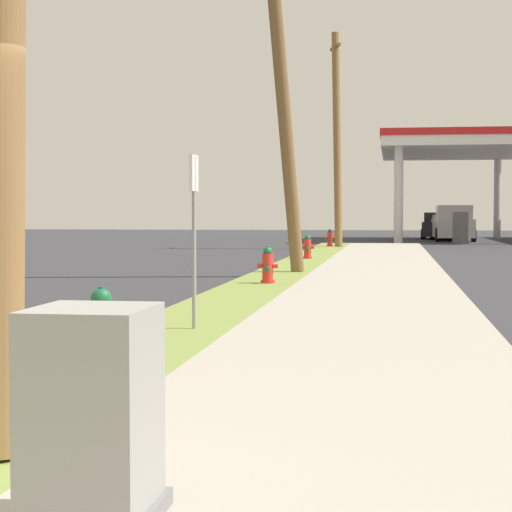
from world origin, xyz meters
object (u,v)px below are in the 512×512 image
Objects in this scene: fire_hydrant_second at (268,267)px; utility_pole_background at (337,137)px; fire_hydrant_fourth at (330,239)px; car_black_by_near_pump at (438,227)px; utility_pole_midground at (282,91)px; fire_hydrant_third at (308,248)px; fire_hydrant_nearest at (101,333)px; street_sign_post at (194,205)px; truck_silver_at_forecourt at (452,224)px; utility_cabinet at (92,424)px.

fire_hydrant_second is 0.08× the size of utility_pole_background.
fire_hydrant_fourth is 0.16× the size of car_black_by_near_pump.
fire_hydrant_second is 0.09× the size of utility_pole_midground.
fire_hydrant_nearest is at bearing -89.97° from fire_hydrant_third.
fire_hydrant_nearest is 10.40m from fire_hydrant_second.
fire_hydrant_second is at bearing 89.35° from fire_hydrant_nearest.
fire_hydrant_fourth is 28.63m from street_sign_post.
truck_silver_at_forecourt is at bearing 82.17° from street_sign_post.
fire_hydrant_third is 10.96m from fire_hydrant_fourth.
fire_hydrant_third is 0.35× the size of street_sign_post.
fire_hydrant_second is at bearing 90.73° from street_sign_post.
fire_hydrant_third is at bearing -103.99° from truck_silver_at_forecourt.
utility_cabinet is (1.03, -35.70, -4.22)m from utility_pole_background.
utility_pole_background is (0.11, 21.26, 4.34)m from fire_hydrant_second.
car_black_by_near_pump reaches higher than fire_hydrant_third.
truck_silver_at_forecourt is at bearing 76.01° from fire_hydrant_third.
utility_pole_background reaches higher than fire_hydrant_fourth.
fire_hydrant_third is at bearing -100.89° from car_black_by_near_pump.
utility_cabinet is 0.22× the size of car_black_by_near_pump.
fire_hydrant_second is at bearing -89.28° from fire_hydrant_third.
utility_cabinet is (1.28, -24.67, 0.13)m from fire_hydrant_third.
fire_hydrant_fourth is 0.75× the size of utility_cabinet.
utility_cabinet reaches higher than fire_hydrant_second.
utility_pole_background reaches higher than car_black_by_near_pump.
utility_pole_midground is at bearing -89.83° from fire_hydrant_third.
utility_pole_background is at bearing -106.99° from car_black_by_near_pump.
utility_pole_midground is at bearing -100.90° from truck_silver_at_forecourt.
fire_hydrant_fourth is 18.28m from utility_pole_midground.
car_black_by_near_pump is (5.35, 16.69, 0.28)m from fire_hydrant_fourth.
street_sign_post reaches higher than utility_cabinet.
fire_hydrant_fourth is at bearing -114.92° from truck_silver_at_forecourt.
utility_cabinet is (1.15, -14.44, 0.13)m from fire_hydrant_second.
car_black_by_near_pump is (4.04, 52.32, 0.15)m from utility_cabinet.
street_sign_post reaches higher than fire_hydrant_fourth.
utility_pole_background reaches higher than fire_hydrant_second.
utility_cabinet is at bearing -85.96° from utility_pole_midground.
fire_hydrant_second is 1.00× the size of fire_hydrant_fourth.
fire_hydrant_third is 17.69m from street_sign_post.
utility_pole_midground reaches higher than fire_hydrant_second.
utility_cabinet is at bearing -72.59° from fire_hydrant_nearest.
fire_hydrant_fourth is 0.08× the size of utility_pole_background.
utility_cabinet is (1.27, -4.04, 0.13)m from fire_hydrant_nearest.
car_black_by_near_pump reaches higher than utility_cabinet.
utility_pole_midground is at bearing -98.72° from car_black_by_near_pump.
truck_silver_at_forecourt reaches higher than car_black_by_near_pump.
fire_hydrant_second is 21.19m from fire_hydrant_fourth.
fire_hydrant_third is 11.86m from utility_pole_background.
utility_cabinet is 7.18m from street_sign_post.
car_black_by_near_pump is at bearing 72.21° from fire_hydrant_fourth.
street_sign_post is at bearing -97.83° from truck_silver_at_forecourt.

